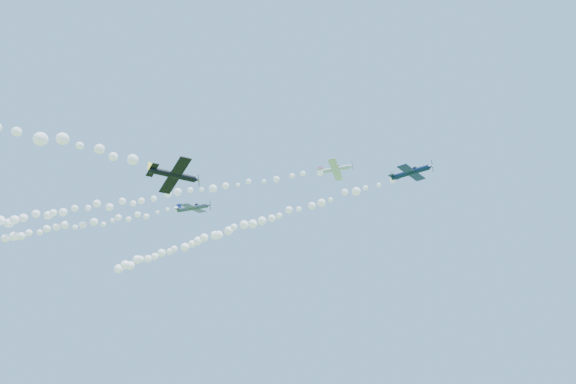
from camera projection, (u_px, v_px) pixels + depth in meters
The scene contains 7 objects.
plane_white at pixel (335, 169), 82.62m from camera, with size 6.34×6.70×1.71m.
smoke_trail_white at pixel (137, 200), 92.46m from camera, with size 72.70×16.03×2.73m, color white, non-canonical shape.
plane_navy at pixel (411, 172), 79.47m from camera, with size 7.67×8.08×2.53m.
smoke_trail_navy at pixel (228, 232), 101.35m from camera, with size 77.16×14.57×2.98m, color white, non-canonical shape.
plane_grey at pixel (194, 208), 87.78m from camera, with size 7.02×7.29×2.14m.
smoke_trail_grey at pixel (22, 234), 97.87m from camera, with size 72.06×15.35×3.17m, color white, non-canonical shape.
plane_black at pixel (175, 175), 63.55m from camera, with size 7.22×7.02×2.41m.
Camera 1 is at (40.65, -71.85, 6.61)m, focal length 30.00 mm.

